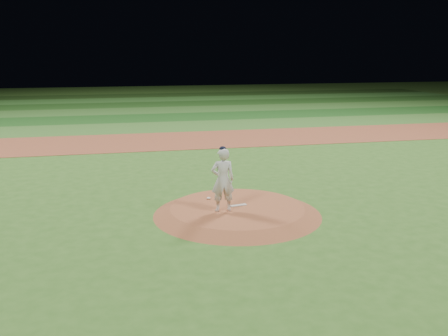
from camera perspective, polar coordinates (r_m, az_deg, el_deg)
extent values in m
plane|color=#32601F|center=(16.47, 1.52, -5.30)|extent=(120.00, 120.00, 0.00)
cube|color=brown|center=(29.84, -5.02, 3.18)|extent=(70.00, 6.00, 0.02)
cube|color=#346524|center=(35.23, -6.22, 4.71)|extent=(70.00, 5.00, 0.02)
cube|color=#194A18|center=(40.16, -7.03, 5.75)|extent=(70.00, 5.00, 0.02)
cube|color=#316424|center=(45.10, -7.66, 6.57)|extent=(70.00, 5.00, 0.02)
cube|color=#1D4917|center=(50.05, -8.18, 7.22)|extent=(70.00, 5.00, 0.02)
cube|color=#326F28|center=(55.01, -8.60, 7.75)|extent=(70.00, 5.00, 0.02)
cube|color=#1F4215|center=(59.98, -8.95, 8.19)|extent=(70.00, 5.00, 0.02)
cone|color=brown|center=(16.43, 1.52, -4.89)|extent=(5.50, 5.50, 0.25)
cube|color=silver|center=(16.52, 1.66, -4.28)|extent=(0.57, 0.24, 0.03)
ellipsoid|color=silver|center=(17.22, -1.78, -3.46)|extent=(0.13, 0.13, 0.07)
imported|color=silver|center=(15.71, -0.15, -1.37)|extent=(0.76, 0.50, 2.05)
ellipsoid|color=black|center=(15.48, -0.15, 2.22)|extent=(0.22, 0.22, 0.15)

